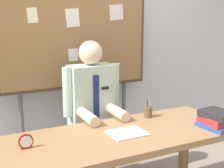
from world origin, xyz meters
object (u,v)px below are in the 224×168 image
at_px(book_stack, 217,119).
at_px(person, 92,120).
at_px(desk_clock, 26,142).
at_px(pen_holder, 148,112).
at_px(bulletin_board, 76,39).
at_px(open_notebook, 127,133).
at_px(desk, 123,144).

bearing_deg(book_stack, person, 131.74).
relative_size(desk_clock, pen_holder, 0.62).
relative_size(bulletin_board, pen_holder, 11.97).
distance_m(open_notebook, pen_holder, 0.45).
xyz_separation_m(desk_clock, pen_holder, (1.10, 0.18, 0.00)).
height_order(open_notebook, pen_holder, pen_holder).
height_order(person, pen_holder, person).
bearing_deg(bulletin_board, book_stack, -58.67).
relative_size(desk, pen_holder, 11.57).
relative_size(book_stack, pen_holder, 1.77).
bearing_deg(desk, person, 90.00).
bearing_deg(person, desk, -90.00).
bearing_deg(open_notebook, desk_clock, 173.93).
xyz_separation_m(bulletin_board, desk_clock, (-0.71, -0.92, -0.61)).
xyz_separation_m(book_stack, open_notebook, (-0.70, 0.20, -0.06)).
height_order(person, book_stack, person).
relative_size(person, desk_clock, 13.86).
xyz_separation_m(desk, open_notebook, (0.03, -0.02, 0.09)).
height_order(person, desk_clock, person).
distance_m(person, desk_clock, 0.90).
bearing_deg(book_stack, bulletin_board, 121.33).
height_order(desk, bulletin_board, bulletin_board).
bearing_deg(desk, bulletin_board, 89.99).
xyz_separation_m(desk, pen_holder, (0.39, 0.24, 0.13)).
xyz_separation_m(bulletin_board, open_notebook, (0.03, -1.00, -0.65)).
bearing_deg(book_stack, desk, 163.14).
bearing_deg(open_notebook, pen_holder, 36.29).
xyz_separation_m(desk, book_stack, (0.73, -0.22, 0.15)).
bearing_deg(desk, open_notebook, -36.00).
xyz_separation_m(bulletin_board, book_stack, (0.73, -1.20, -0.58)).
height_order(book_stack, open_notebook, book_stack).
height_order(desk, person, person).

